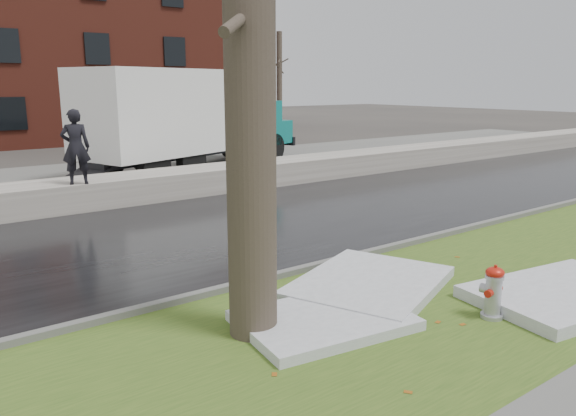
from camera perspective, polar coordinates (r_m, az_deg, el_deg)
ground at (r=9.32m, az=6.96°, el=-7.88°), size 120.00×120.00×0.00m
verge at (r=8.52m, az=12.88°, el=-9.96°), size 60.00×4.50×0.04m
road at (r=12.78m, az=-7.16°, el=-2.17°), size 60.00×7.00×0.03m
parking_lot at (r=20.45m, az=-19.18°, el=2.78°), size 60.00×9.00×0.03m
curb at (r=9.99m, az=2.98°, el=-5.95°), size 60.00×0.15×0.14m
snowbank at (r=16.40m, az=-14.56°, el=2.09°), size 60.00×1.60×0.75m
brick_building at (r=37.18m, az=-25.19°, el=14.11°), size 26.00×12.00×10.00m
bg_tree_right at (r=37.47m, az=-0.88°, el=12.68°), size 1.40×1.62×6.50m
fire_hydrant at (r=8.32m, az=20.13°, el=-7.81°), size 0.38×0.34×0.77m
tree at (r=6.90m, az=-3.97°, el=18.51°), size 1.39×1.63×7.78m
box_truck at (r=21.14m, az=-10.56°, el=8.91°), size 11.16×5.59×3.74m
worker at (r=15.02m, az=-20.77°, el=5.83°), size 0.79×0.64×1.88m
snow_patch_near at (r=9.11m, az=8.28°, el=-7.59°), size 3.16×2.83×0.16m
snow_patch_far at (r=7.74m, az=3.63°, el=-11.30°), size 2.41×1.90×0.14m
snow_patch_side at (r=9.54m, az=26.36°, el=-7.83°), size 3.04×2.21×0.18m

